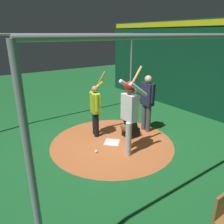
% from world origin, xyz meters
% --- Properties ---
extents(ground_plane, '(27.01, 27.01, 0.00)m').
position_xyz_m(ground_plane, '(0.00, 0.00, 0.00)').
color(ground_plane, '#195B28').
extents(dirt_circle, '(3.53, 3.53, 0.01)m').
position_xyz_m(dirt_circle, '(0.00, 0.00, 0.00)').
color(dirt_circle, '#B76033').
rests_on(dirt_circle, ground).
extents(home_plate, '(0.59, 0.59, 0.01)m').
position_xyz_m(home_plate, '(0.00, 0.00, 0.01)').
color(home_plate, white).
rests_on(home_plate, dirt_circle).
extents(batter, '(0.68, 0.49, 2.24)m').
position_xyz_m(batter, '(-0.08, 0.66, 1.19)').
color(batter, '#BCBCC0').
rests_on(batter, ground).
extents(catcher, '(0.58, 0.40, 0.94)m').
position_xyz_m(catcher, '(-0.67, -0.02, 0.37)').
color(catcher, black).
rests_on(catcher, ground).
extents(umpire, '(0.23, 0.49, 1.81)m').
position_xyz_m(umpire, '(-1.40, -0.08, 1.02)').
color(umpire, '#4C4C51').
rests_on(umpire, ground).
extents(visitor, '(0.63, 0.51, 1.95)m').
position_xyz_m(visitor, '(0.11, -0.71, 0.91)').
color(visitor, black).
rests_on(visitor, ground).
extents(back_wall, '(0.22, 11.01, 3.49)m').
position_xyz_m(back_wall, '(-4.19, 0.00, 1.76)').
color(back_wall, '#0C3D26').
rests_on(back_wall, ground).
extents(cage_frame, '(5.79, 5.36, 3.00)m').
position_xyz_m(cage_frame, '(0.00, 0.00, 2.11)').
color(cage_frame, gray).
rests_on(cage_frame, ground).
extents(baseball_0, '(0.07, 0.07, 0.07)m').
position_xyz_m(baseball_0, '(0.68, 0.23, 0.04)').
color(baseball_0, white).
rests_on(baseball_0, dirt_circle).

